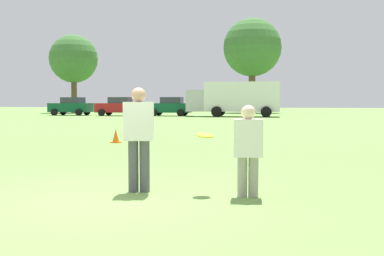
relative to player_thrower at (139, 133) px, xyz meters
The scene contains 11 objects.
ground_plane 1.28m from the player_thrower, 112.59° to the right, with size 188.53×188.53×0.00m, color #6B9347.
player_thrower is the anchor object (origin of this frame).
player_defender 1.73m from the player_thrower, ahead, with size 0.45×0.29×1.38m.
frisbee 1.05m from the player_thrower, ahead, with size 0.27×0.27×0.09m.
traffic_cone 8.84m from the player_thrower, 112.11° to the left, with size 0.32×0.32×0.48m.
parked_car_near_left 40.99m from the player_thrower, 116.48° to the left, with size 4.20×2.22×1.82m.
parked_car_mid_left 38.42m from the player_thrower, 109.91° to the left, with size 4.20×2.22×1.82m.
parked_car_center 37.50m from the player_thrower, 102.35° to the left, with size 4.20×2.22×1.82m.
box_truck 35.74m from the player_thrower, 92.55° to the left, with size 8.50×3.03×3.18m.
tree_west_maple 51.92m from the player_thrower, 115.77° to the left, with size 5.90×5.90×9.58m.
tree_center_elm 51.17m from the player_thrower, 90.98° to the left, with size 7.15×7.15×11.62m.
Camera 1 is at (2.46, -6.17, 1.44)m, focal length 43.17 mm.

